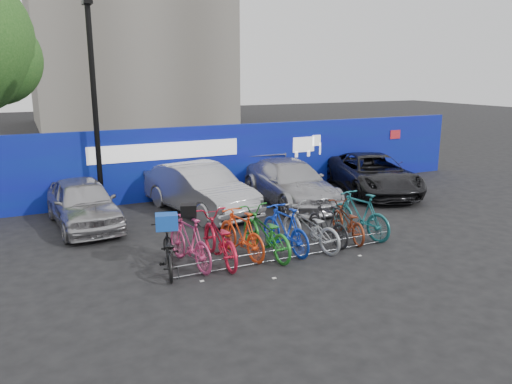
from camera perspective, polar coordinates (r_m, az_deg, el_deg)
ground at (r=11.97m, az=2.40°, el=-6.77°), size 100.00×100.00×0.00m
hoarding at (r=17.02m, az=-6.98°, el=3.46°), size 22.00×0.18×2.40m
lamppost at (r=15.48m, az=-17.96°, el=9.63°), size 0.25×0.50×6.11m
bike_rack at (r=11.42m, az=3.82°, el=-6.95°), size 5.60×0.03×0.30m
car_0 at (r=14.47m, az=-19.15°, el=-1.17°), size 1.86×4.02×1.33m
car_1 at (r=15.07m, az=-6.45°, el=0.34°), size 2.53×4.69×1.47m
car_2 at (r=16.19m, az=3.92°, el=1.11°), size 2.19×4.79×1.36m
car_3 at (r=18.04m, az=13.19°, el=2.05°), size 3.53×5.29×1.35m
bike_0 at (r=10.78m, az=-10.04°, el=-6.61°), size 1.01×1.90×0.95m
bike_1 at (r=10.97m, az=-7.60°, el=-5.60°), size 0.85×1.99×1.16m
bike_2 at (r=11.14m, az=-4.25°, el=-5.34°), size 0.80×2.13×1.11m
bike_3 at (r=11.46m, az=-1.69°, el=-4.74°), size 0.82×1.92×1.12m
bike_4 at (r=11.52m, az=1.07°, el=-4.66°), size 0.89×2.15×1.10m
bike_5 at (r=11.77m, az=3.36°, el=-4.24°), size 0.74×1.92×1.13m
bike_6 at (r=12.09m, az=6.17°, el=-4.02°), size 1.09×2.09×1.04m
bike_7 at (r=12.47m, az=8.18°, el=-3.58°), size 0.53×1.71×1.02m
bike_8 at (r=12.86m, az=10.39°, el=-3.32°), size 0.92×1.88×0.95m
bike_9 at (r=13.08m, az=11.80°, el=-2.53°), size 0.92×2.05×1.19m
cargo_crate at (r=10.58m, az=-10.18°, el=-3.36°), size 0.53×0.45×0.33m
cargo_topcase at (r=10.76m, az=-7.72°, el=-2.05°), size 0.42×0.39×0.25m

